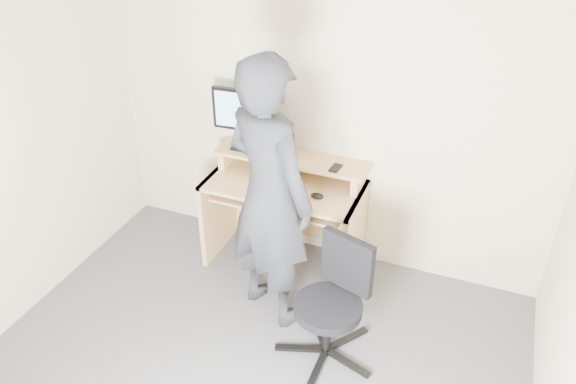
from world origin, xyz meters
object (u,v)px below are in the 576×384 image
Objects in this scene: office_chair at (334,297)px; person at (269,196)px; monitor at (245,114)px; desk at (288,201)px.

person is (-0.55, 0.23, 0.51)m from office_chair.
monitor is at bearing -30.36° from person.
office_chair is at bearing -51.79° from desk.
monitor is at bearing 171.06° from desk.
desk is at bearing 146.13° from office_chair.
desk reaches higher than office_chair.
desk is at bearing -56.08° from person.
desk is 2.31× the size of monitor.
office_chair is 0.78m from person.
person is at bearing -79.84° from desk.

